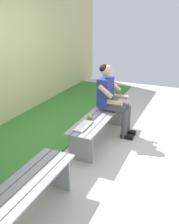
{
  "coord_description": "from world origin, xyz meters",
  "views": [
    {
      "loc": [
        3.64,
        1.45,
        2.07
      ],
      "look_at": [
        0.72,
        0.15,
        0.81
      ],
      "focal_mm": 40.38,
      "sensor_mm": 36.0,
      "label": 1
    }
  ],
  "objects": [
    {
      "name": "ground_plane",
      "position": [
        1.03,
        1.0,
        -0.02
      ],
      "size": [
        10.0,
        7.0,
        0.04
      ],
      "primitive_type": "cube",
      "color": "beige"
    },
    {
      "name": "bench_far",
      "position": [
        2.06,
        0.0,
        0.34
      ],
      "size": [
        1.56,
        0.44,
        0.46
      ],
      "rotation": [
        0.0,
        0.0,
        0.01
      ],
      "color": "gray",
      "rests_on": "ground"
    },
    {
      "name": "apple",
      "position": [
        0.19,
        -0.07,
        0.5
      ],
      "size": [
        0.09,
        0.09,
        0.09
      ],
      "primitive_type": "sphere",
      "color": "#72B738",
      "rests_on": "bench_near"
    },
    {
      "name": "person_seated",
      "position": [
        -0.35,
        0.1,
        0.7
      ],
      "size": [
        0.5,
        0.69,
        1.26
      ],
      "color": "navy",
      "rests_on": "ground"
    },
    {
      "name": "bench_near",
      "position": [
        0.0,
        0.0,
        0.35
      ],
      "size": [
        1.69,
        0.45,
        0.46
      ],
      "rotation": [
        0.0,
        0.0,
        0.01
      ],
      "color": "gray",
      "rests_on": "ground"
    },
    {
      "name": "book_open",
      "position": [
        0.51,
        -0.05,
        0.47
      ],
      "size": [
        0.41,
        0.16,
        0.02
      ],
      "rotation": [
        0.0,
        0.0,
        0.01
      ],
      "color": "white",
      "rests_on": "bench_near"
    }
  ]
}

